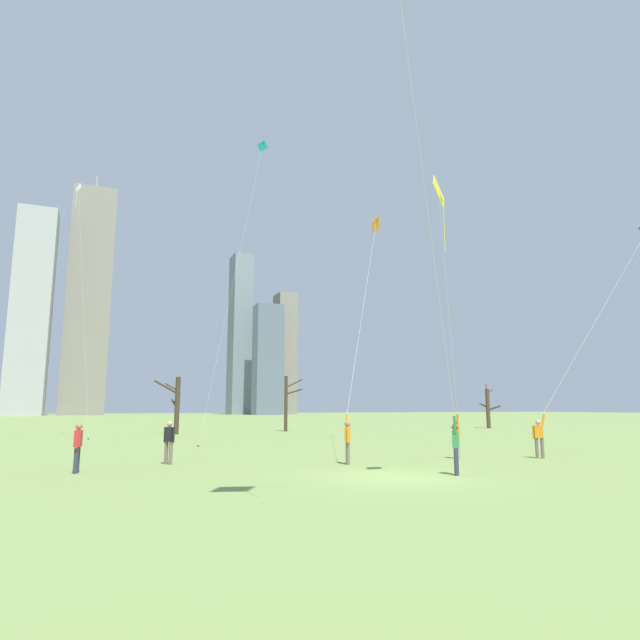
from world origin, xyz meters
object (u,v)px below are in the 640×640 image
object	(u,v)px
kite_flyer_midfield_left_purple	(552,411)
bare_tree_center	(488,407)
bystander_far_off_by_trees	(169,440)
distant_kite_drifting_right_teal	(256,176)
kite_flyer_midfield_right_yellow	(455,409)
kite_flyer_foreground_right_orange	(357,370)
distant_kite_drifting_left_white	(80,215)
bare_tree_leftmost	(176,403)
bystander_watching_nearby	(78,445)
bare_tree_far_right_edge	(287,401)
kite_flyer_midfield_center_blue	(442,334)

from	to	relation	value
kite_flyer_midfield_left_purple	bare_tree_center	distance (m)	34.43
bystander_far_off_by_trees	distant_kite_drifting_right_teal	world-z (taller)	distant_kite_drifting_right_teal
kite_flyer_midfield_right_yellow	kite_flyer_foreground_right_orange	size ratio (longest dim) A/B	0.63
bystander_far_off_by_trees	bare_tree_center	bearing A→B (deg)	34.47
kite_flyer_midfield_right_yellow	distant_kite_drifting_left_white	world-z (taller)	distant_kite_drifting_left_white
distant_kite_drifting_right_teal	distant_kite_drifting_left_white	xyz separation A→B (m)	(-10.86, 9.31, -1.06)
kite_flyer_foreground_right_orange	bare_tree_leftmost	world-z (taller)	kite_flyer_foreground_right_orange
distant_kite_drifting_right_teal	bare_tree_center	size ratio (longest dim) A/B	4.34
bystander_far_off_by_trees	bare_tree_leftmost	distance (m)	24.01
kite_flyer_foreground_right_orange	kite_flyer_midfield_left_purple	distance (m)	8.57
kite_flyer_foreground_right_orange	bare_tree_leftmost	xyz separation A→B (m)	(-4.42, 23.96, -1.26)
bystander_watching_nearby	bare_tree_far_right_edge	distance (m)	31.83
bystander_watching_nearby	bare_tree_leftmost	size ratio (longest dim) A/B	0.35
bystander_far_off_by_trees	distant_kite_drifting_left_white	xyz separation A→B (m)	(-4.55, 20.52, 15.34)
kite_flyer_midfield_center_blue	bystander_watching_nearby	distance (m)	12.31
bystander_watching_nearby	bare_tree_center	xyz separation A→B (m)	(38.56, 26.06, 1.31)
kite_flyer_midfield_center_blue	bystander_far_off_by_trees	xyz separation A→B (m)	(-6.41, 8.74, -3.33)
bystander_watching_nearby	distant_kite_drifting_right_teal	bearing A→B (deg)	53.84
kite_flyer_midfield_left_purple	distant_kite_drifting_left_white	xyz separation A→B (m)	(-20.05, 24.29, 14.25)
kite_flyer_midfield_center_blue	bare_tree_far_right_edge	size ratio (longest dim) A/B	3.16
kite_flyer_midfield_right_yellow	kite_flyer_midfield_left_purple	size ratio (longest dim) A/B	0.86
kite_flyer_midfield_right_yellow	kite_flyer_midfield_center_blue	size ratio (longest dim) A/B	0.59
bare_tree_leftmost	kite_flyer_midfield_right_yellow	bearing A→B (deg)	-74.73
bystander_watching_nearby	bare_tree_leftmost	distance (m)	26.34
kite_flyer_foreground_right_orange	kite_flyer_midfield_right_yellow	bearing A→B (deg)	-45.50
distant_kite_drifting_left_white	bare_tree_leftmost	distance (m)	16.25
kite_flyer_foreground_right_orange	kite_flyer_midfield_center_blue	bearing A→B (deg)	-99.84
kite_flyer_midfield_left_purple	bystander_far_off_by_trees	xyz separation A→B (m)	(-15.50, 3.77, -1.09)
bare_tree_center	bare_tree_leftmost	bearing A→B (deg)	-178.91
kite_flyer_midfield_right_yellow	bystander_watching_nearby	distance (m)	14.10
distant_kite_drifting_left_white	bare_tree_leftmost	xyz separation A→B (m)	(8.01, 3.19, -13.77)
kite_flyer_midfield_right_yellow	bystander_watching_nearby	bearing A→B (deg)	173.83
kite_flyer_midfield_left_purple	distant_kite_drifting_right_teal	distance (m)	23.31
kite_flyer_midfield_right_yellow	bare_tree_far_right_edge	xyz separation A→B (m)	(2.70, 28.57, 0.59)
bystander_watching_nearby	bare_tree_leftmost	world-z (taller)	bare_tree_leftmost
kite_flyer_midfield_right_yellow	distant_kite_drifting_left_white	xyz separation A→B (m)	(-15.37, 23.77, 14.16)
kite_flyer_midfield_left_purple	distant_kite_drifting_left_white	bearing A→B (deg)	129.54
bare_tree_far_right_edge	bare_tree_center	bearing A→B (deg)	-2.62
bystander_far_off_by_trees	bare_tree_center	world-z (taller)	bare_tree_center
kite_flyer_foreground_right_orange	bystander_far_off_by_trees	xyz separation A→B (m)	(-7.88, 0.26, -2.84)
kite_flyer_midfield_center_blue	distant_kite_drifting_right_teal	distance (m)	23.85
distant_kite_drifting_left_white	bare_tree_center	bearing A→B (deg)	5.43
kite_flyer_midfield_center_blue	bare_tree_center	distance (m)	44.02
kite_flyer_midfield_left_purple	bare_tree_center	world-z (taller)	kite_flyer_midfield_left_purple
distant_kite_drifting_left_white	kite_flyer_midfield_right_yellow	bearing A→B (deg)	-57.10
kite_flyer_foreground_right_orange	bare_tree_leftmost	size ratio (longest dim) A/B	3.20
kite_flyer_midfield_right_yellow	bare_tree_center	distance (m)	36.94
kite_flyer_midfield_center_blue	bare_tree_leftmost	world-z (taller)	kite_flyer_midfield_center_blue
kite_flyer_foreground_right_orange	kite_flyer_midfield_left_purple	size ratio (longest dim) A/B	1.37
kite_flyer_foreground_right_orange	bystander_far_off_by_trees	distance (m)	8.38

